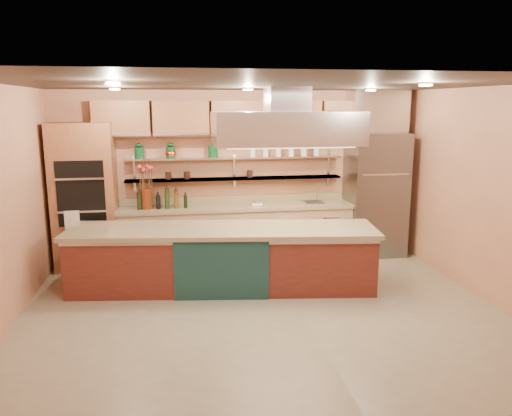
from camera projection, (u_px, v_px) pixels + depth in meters
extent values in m
cube|color=gray|center=(263.00, 311.00, 6.35)|extent=(6.00, 5.00, 0.02)
cube|color=black|center=(263.00, 84.00, 5.77)|extent=(6.00, 5.00, 0.02)
cube|color=tan|center=(237.00, 175.00, 8.47)|extent=(6.00, 0.04, 2.80)
cube|color=tan|center=(323.00, 268.00, 3.64)|extent=(6.00, 0.04, 2.80)
cube|color=tan|center=(488.00, 195.00, 6.54)|extent=(0.04, 5.00, 2.80)
cube|color=#965836|center=(85.00, 197.00, 7.82)|extent=(0.95, 0.64, 2.30)
cube|color=slate|center=(375.00, 194.00, 8.57)|extent=(0.95, 0.72, 2.10)
cube|color=tan|center=(237.00, 232.00, 8.37)|extent=(3.84, 0.64, 0.93)
cube|color=silver|center=(235.00, 179.00, 8.35)|extent=(3.60, 0.26, 0.03)
cube|color=silver|center=(235.00, 158.00, 8.28)|extent=(3.60, 0.26, 0.03)
cube|color=#965836|center=(238.00, 118.00, 8.10)|extent=(4.60, 0.36, 0.55)
cube|color=silver|center=(286.00, 128.00, 6.82)|extent=(2.00, 1.00, 0.45)
cube|color=#FFE5A5|center=(260.00, 87.00, 5.97)|extent=(4.00, 2.80, 0.02)
cube|color=maroon|center=(223.00, 258.00, 7.05)|extent=(4.29, 1.46, 0.88)
cylinder|color=#62210E|center=(147.00, 199.00, 7.96)|extent=(0.19, 0.19, 0.33)
cube|color=black|center=(163.00, 200.00, 8.00)|extent=(0.88, 0.52, 0.27)
cube|color=silver|center=(257.00, 202.00, 8.27)|extent=(0.18, 0.14, 0.09)
cylinder|color=white|center=(317.00, 196.00, 8.52)|extent=(0.03, 0.03, 0.22)
ellipsoid|color=#D25930|center=(171.00, 153.00, 8.09)|extent=(0.23, 0.23, 0.15)
cylinder|color=#0D411E|center=(213.00, 151.00, 8.20)|extent=(0.18, 0.18, 0.20)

